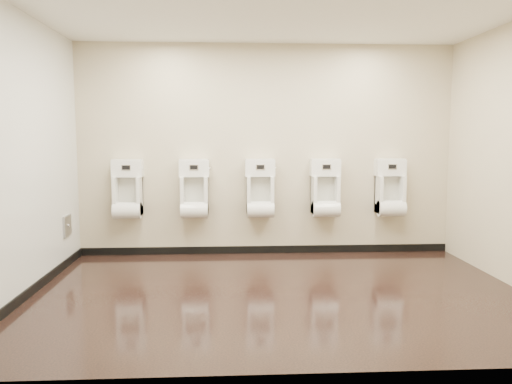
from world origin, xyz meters
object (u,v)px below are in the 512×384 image
access_panel (67,226)px  urinal_4 (390,192)px  urinal_1 (194,193)px  urinal_3 (325,192)px  urinal_2 (260,193)px  urinal_0 (128,194)px

access_panel → urinal_4: 4.18m
urinal_1 → urinal_3: size_ratio=1.00×
access_panel → urinal_3: bearing=7.3°
access_panel → urinal_2: bearing=9.9°
urinal_4 → urinal_2: bearing=180.0°
access_panel → urinal_2: (2.39, 0.42, 0.35)m
urinal_0 → urinal_3: 2.60m
urinal_2 → urinal_0: bearing=180.0°
urinal_0 → urinal_2: same height
urinal_0 → urinal_1: (0.87, 0.00, 0.00)m
urinal_0 → urinal_3: bearing=0.0°
urinal_0 → urinal_4: 3.48m
access_panel → urinal_1: urinal_1 is taller
urinal_3 → urinal_2: bearing=180.0°
urinal_1 → urinal_3: same height
urinal_0 → urinal_4: (3.48, 0.00, 0.00)m
access_panel → urinal_2: 2.45m
access_panel → urinal_3: (3.26, 0.42, 0.35)m
urinal_0 → urinal_2: (1.73, 0.00, 0.00)m
access_panel → urinal_0: bearing=32.3°
access_panel → urinal_4: bearing=5.7°
urinal_0 → urinal_1: same height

